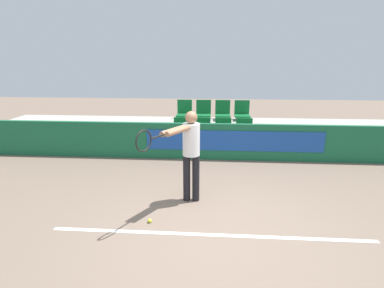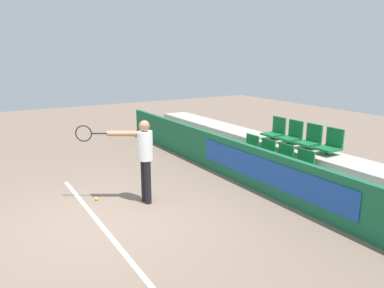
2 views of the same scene
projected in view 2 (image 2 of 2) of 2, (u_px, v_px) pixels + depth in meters
name	position (u px, v px, depth m)	size (l,w,h in m)	color
ground_plane	(102.00, 220.00, 6.66)	(30.00, 30.00, 0.00)	#7A6656
court_baseline	(98.00, 221.00, 6.63)	(4.81, 0.08, 0.01)	white
barrier_wall	(251.00, 166.00, 8.24)	(12.54, 0.14, 0.94)	#19603D
bleacher_tier_front	(268.00, 175.00, 8.58)	(12.14, 0.87, 0.37)	#ADA89E
bleacher_tier_middle	(295.00, 161.00, 8.97)	(12.14, 0.87, 0.74)	#ADA89E
stadium_chair_0	(248.00, 149.00, 9.27)	(0.44, 0.46, 0.57)	#333333
stadium_chair_1	(264.00, 154.00, 8.79)	(0.44, 0.46, 0.57)	#333333
stadium_chair_2	(282.00, 160.00, 8.31)	(0.44, 0.46, 0.57)	#333333
stadium_chair_3	(301.00, 166.00, 7.83)	(0.44, 0.46, 0.57)	#333333
stadium_chair_4	(275.00, 131.00, 9.62)	(0.44, 0.46, 0.57)	#333333
stadium_chair_5	(292.00, 135.00, 9.14)	(0.44, 0.46, 0.57)	#333333
stadium_chair_6	(310.00, 139.00, 8.66)	(0.44, 0.46, 0.57)	#333333
stadium_chair_7	(331.00, 144.00, 8.18)	(0.44, 0.46, 0.57)	#333333
tennis_player	(142.00, 153.00, 7.25)	(0.84, 1.30, 1.66)	black
tennis_ball	(97.00, 199.00, 7.57)	(0.07, 0.07, 0.07)	#CCDB33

